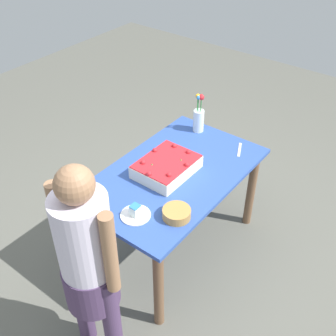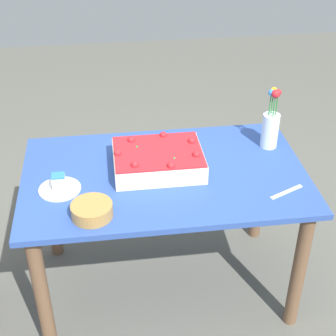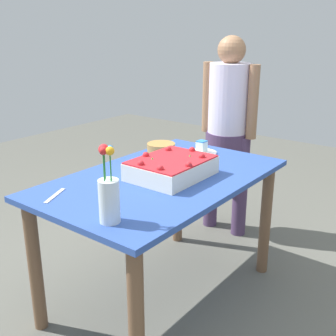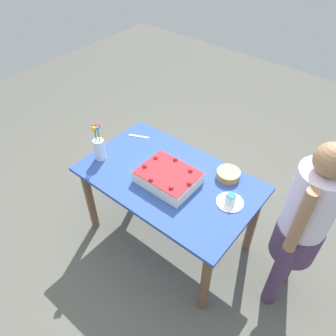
# 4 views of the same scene
# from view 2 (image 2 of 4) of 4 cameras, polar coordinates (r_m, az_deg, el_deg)

# --- Properties ---
(ground_plane) EXTENTS (8.00, 8.00, 0.00)m
(ground_plane) POSITION_cam_2_polar(r_m,az_deg,el_deg) (3.02, -0.33, -12.64)
(ground_plane) COLOR #5C5B52
(dining_table) EXTENTS (1.39, 0.85, 0.77)m
(dining_table) POSITION_cam_2_polar(r_m,az_deg,el_deg) (2.60, -0.38, -2.83)
(dining_table) COLOR #2E4D9D
(dining_table) RESTS_ON ground_plane
(sheet_cake) EXTENTS (0.44, 0.34, 0.12)m
(sheet_cake) POSITION_cam_2_polar(r_m,az_deg,el_deg) (2.53, -1.10, 0.94)
(sheet_cake) COLOR white
(sheet_cake) RESTS_ON dining_table
(serving_plate_with_slice) EXTENTS (0.20, 0.20, 0.08)m
(serving_plate_with_slice) POSITION_cam_2_polar(r_m,az_deg,el_deg) (2.45, -11.95, -1.94)
(serving_plate_with_slice) COLOR white
(serving_plate_with_slice) RESTS_ON dining_table
(cake_knife) EXTENTS (0.18, 0.10, 0.00)m
(cake_knife) POSITION_cam_2_polar(r_m,az_deg,el_deg) (2.45, 12.99, -2.60)
(cake_knife) COLOR silver
(cake_knife) RESTS_ON dining_table
(flower_vase) EXTENTS (0.09, 0.09, 0.33)m
(flower_vase) POSITION_cam_2_polar(r_m,az_deg,el_deg) (2.73, 11.30, 4.58)
(flower_vase) COLOR white
(flower_vase) RESTS_ON dining_table
(fruit_bowl) EXTENTS (0.18, 0.18, 0.06)m
(fruit_bowl) POSITION_cam_2_polar(r_m,az_deg,el_deg) (2.26, -8.43, -4.66)
(fruit_bowl) COLOR #B18140
(fruit_bowl) RESTS_ON dining_table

